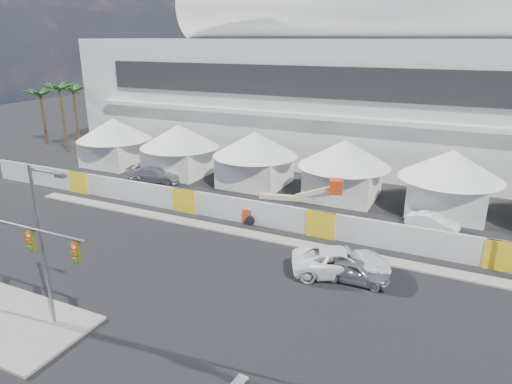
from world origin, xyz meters
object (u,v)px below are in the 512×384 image
at_px(sedan_silver, 355,271).
at_px(pickup_curb, 341,262).
at_px(boom_lift, 277,211).
at_px(streetlight_median, 44,237).
at_px(lot_car_a, 432,222).
at_px(lot_car_c, 154,175).

bearing_deg(sedan_silver, pickup_curb, 59.65).
xyz_separation_m(pickup_curb, boom_lift, (-6.82, 5.94, 0.20)).
bearing_deg(streetlight_median, lot_car_a, 52.79).
bearing_deg(sedan_silver, lot_car_c, 62.70).
relative_size(sedan_silver, boom_lift, 0.53).
bearing_deg(boom_lift, sedan_silver, -52.27).
height_order(pickup_curb, lot_car_c, pickup_curb).
relative_size(sedan_silver, streetlight_median, 0.50).
bearing_deg(sedan_silver, streetlight_median, 128.77).
relative_size(pickup_curb, lot_car_a, 1.58).
bearing_deg(streetlight_median, sedan_silver, 40.68).
bearing_deg(streetlight_median, pickup_curb, 44.40).
height_order(sedan_silver, streetlight_median, streetlight_median).
bearing_deg(lot_car_c, boom_lift, -125.16).
bearing_deg(pickup_curb, boom_lift, 25.91).
relative_size(lot_car_a, boom_lift, 0.49).
bearing_deg(pickup_curb, streetlight_median, 111.37).
bearing_deg(pickup_curb, sedan_silver, -141.47).
distance_m(sedan_silver, pickup_curb, 1.15).
distance_m(sedan_silver, boom_lift, 10.17).
xyz_separation_m(sedan_silver, lot_car_a, (3.47, 10.42, -0.08)).
height_order(lot_car_c, boom_lift, boom_lift).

